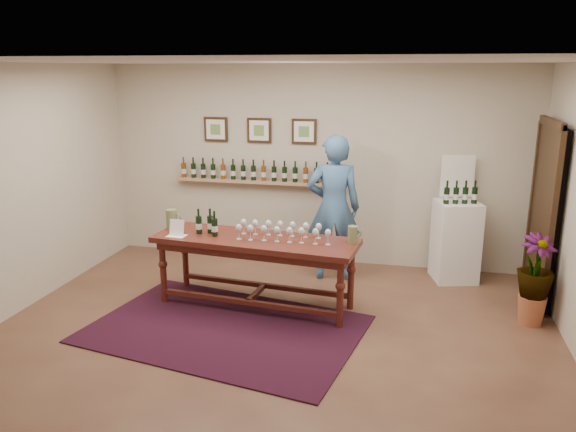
% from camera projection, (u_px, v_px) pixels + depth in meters
% --- Properties ---
extents(ground, '(6.00, 6.00, 0.00)m').
position_uv_depth(ground, '(271.00, 335.00, 5.94)').
color(ground, '#563126').
rests_on(ground, ground).
extents(room_shell, '(6.00, 6.00, 6.00)m').
position_uv_depth(room_shell, '(473.00, 203.00, 6.95)').
color(room_shell, beige).
rests_on(room_shell, ground).
extents(rug, '(3.13, 2.37, 0.02)m').
position_uv_depth(rug, '(225.00, 329.00, 6.07)').
color(rug, '#420B11').
rests_on(rug, ground).
extents(tasting_table, '(2.43, 0.99, 0.84)m').
position_uv_depth(tasting_table, '(255.00, 248.00, 6.50)').
color(tasting_table, '#491712').
rests_on(tasting_table, ground).
extents(table_glasses, '(1.37, 0.34, 0.19)m').
position_uv_depth(table_glasses, '(278.00, 231.00, 6.41)').
color(table_glasses, silver).
rests_on(table_glasses, tasting_table).
extents(table_bottles, '(0.29, 0.21, 0.28)m').
position_uv_depth(table_bottles, '(208.00, 222.00, 6.59)').
color(table_bottles, black).
rests_on(table_bottles, tasting_table).
extents(pitcher_left, '(0.18, 0.18, 0.24)m').
position_uv_depth(pitcher_left, '(172.00, 219.00, 6.79)').
color(pitcher_left, olive).
rests_on(pitcher_left, tasting_table).
extents(pitcher_right, '(0.15, 0.15, 0.20)m').
position_uv_depth(pitcher_right, '(353.00, 235.00, 6.25)').
color(pitcher_right, olive).
rests_on(pitcher_right, tasting_table).
extents(menu_card, '(0.22, 0.17, 0.19)m').
position_uv_depth(menu_card, '(177.00, 228.00, 6.53)').
color(menu_card, white).
rests_on(menu_card, tasting_table).
extents(display_pedestal, '(0.65, 0.65, 1.06)m').
position_uv_depth(display_pedestal, '(455.00, 241.00, 7.38)').
color(display_pedestal, white).
rests_on(display_pedestal, ground).
extents(pedestal_bottles, '(0.35, 0.17, 0.33)m').
position_uv_depth(pedestal_bottles, '(461.00, 191.00, 7.12)').
color(pedestal_bottles, black).
rests_on(pedestal_bottles, display_pedestal).
extents(info_sign, '(0.43, 0.14, 0.61)m').
position_uv_depth(info_sign, '(458.00, 176.00, 7.36)').
color(info_sign, white).
rests_on(info_sign, display_pedestal).
extents(potted_plant, '(0.62, 0.62, 0.88)m').
position_uv_depth(potted_plant, '(535.00, 280.00, 6.08)').
color(potted_plant, '#A85938').
rests_on(potted_plant, ground).
extents(person, '(0.78, 0.59, 1.93)m').
position_uv_depth(person, '(334.00, 208.00, 7.33)').
color(person, '#3B628D').
rests_on(person, ground).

